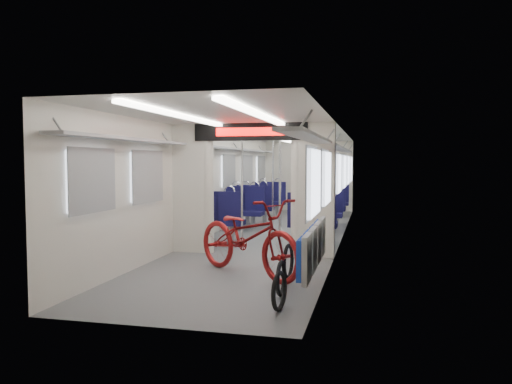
% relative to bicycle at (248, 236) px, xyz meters
% --- Properties ---
extents(carriage, '(12.00, 12.02, 2.31)m').
position_rel_bicycle_xyz_m(carriage, '(-0.33, 3.33, 0.94)').
color(carriage, '#515456').
rests_on(carriage, ground).
extents(bicycle, '(2.17, 1.87, 1.13)m').
position_rel_bicycle_xyz_m(bicycle, '(0.00, 0.00, 0.00)').
color(bicycle, maroon).
rests_on(bicycle, ground).
extents(flip_bench, '(0.12, 2.12, 0.53)m').
position_rel_bicycle_xyz_m(flip_bench, '(1.02, -0.70, 0.02)').
color(flip_bench, gray).
rests_on(flip_bench, carriage).
extents(bike_hoop_a, '(0.11, 0.45, 0.45)m').
position_rel_bicycle_xyz_m(bike_hoop_a, '(0.76, -1.60, -0.37)').
color(bike_hoop_a, black).
rests_on(bike_hoop_a, ground).
extents(bike_hoop_b, '(0.06, 0.44, 0.44)m').
position_rel_bicycle_xyz_m(bike_hoop_b, '(0.67, -1.00, -0.37)').
color(bike_hoop_b, black).
rests_on(bike_hoop_b, ground).
extents(bike_hoop_c, '(0.09, 0.50, 0.50)m').
position_rel_bicycle_xyz_m(bike_hoop_c, '(0.61, -0.09, -0.34)').
color(bike_hoop_c, black).
rests_on(bike_hoop_c, ground).
extents(seat_bay_near_left, '(0.95, 2.28, 1.16)m').
position_rel_bicycle_xyz_m(seat_bay_near_left, '(-1.27, 3.70, 0.01)').
color(seat_bay_near_left, '#0E0B34').
rests_on(seat_bay_near_left, ground).
extents(seat_bay_near_right, '(0.95, 2.26, 1.16)m').
position_rel_bicycle_xyz_m(seat_bay_near_right, '(0.60, 3.78, 0.00)').
color(seat_bay_near_right, '#0E0B34').
rests_on(seat_bay_near_right, ground).
extents(seat_bay_far_left, '(0.94, 2.21, 1.14)m').
position_rel_bicycle_xyz_m(seat_bay_far_left, '(-1.27, 6.81, -0.00)').
color(seat_bay_far_left, '#0E0B34').
rests_on(seat_bay_far_left, ground).
extents(seat_bay_far_right, '(0.92, 2.14, 1.12)m').
position_rel_bicycle_xyz_m(seat_bay_far_right, '(0.60, 7.12, -0.01)').
color(seat_bay_far_right, '#0E0B34').
rests_on(seat_bay_far_right, ground).
extents(stanchion_near_left, '(0.04, 0.04, 2.30)m').
position_rel_bicycle_xyz_m(stanchion_near_left, '(-0.65, 2.16, 0.59)').
color(stanchion_near_left, silver).
rests_on(stanchion_near_left, ground).
extents(stanchion_near_right, '(0.05, 0.05, 2.30)m').
position_rel_bicycle_xyz_m(stanchion_near_right, '(0.04, 2.37, 0.59)').
color(stanchion_near_right, silver).
rests_on(stanchion_near_right, ground).
extents(stanchion_far_left, '(0.04, 0.04, 2.30)m').
position_rel_bicycle_xyz_m(stanchion_far_left, '(-0.74, 5.59, 0.59)').
color(stanchion_far_left, silver).
rests_on(stanchion_far_left, ground).
extents(stanchion_far_right, '(0.04, 0.04, 2.30)m').
position_rel_bicycle_xyz_m(stanchion_far_right, '(-0.00, 5.14, 0.59)').
color(stanchion_far_right, silver).
rests_on(stanchion_far_right, ground).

